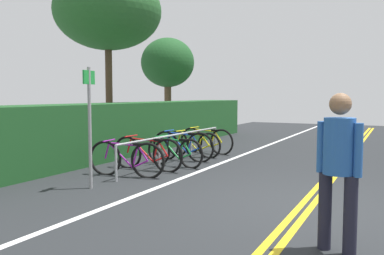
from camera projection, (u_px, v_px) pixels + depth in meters
name	position (u px, v px, depth m)	size (l,w,h in m)	color
ground_plane	(306.00, 207.00, 6.22)	(36.50, 13.75, 0.05)	#232628
centre_line_yellow_inner	(312.00, 206.00, 6.18)	(32.85, 0.10, 0.00)	gold
centre_line_yellow_outer	(301.00, 205.00, 6.25)	(32.85, 0.10, 0.00)	gold
bike_lane_stripe_white	(156.00, 188.00, 7.40)	(32.85, 0.12, 0.00)	white
bike_rack	(176.00, 141.00, 10.04)	(4.85, 0.05, 0.72)	#9EA0A5
bicycle_0	(126.00, 159.00, 8.43)	(0.46, 1.71, 0.77)	black
bicycle_1	(147.00, 154.00, 9.15)	(0.46, 1.83, 0.78)	black
bicycle_2	(174.00, 152.00, 9.68)	(0.49, 1.66, 0.72)	black
bicycle_3	(183.00, 146.00, 10.48)	(0.46, 1.76, 0.79)	black
bicycle_4	(193.00, 144.00, 11.17)	(0.46, 1.70, 0.72)	black
bicycle_5	(206.00, 141.00, 11.81)	(0.46, 1.75, 0.77)	black
pedestrian	(339.00, 162.00, 4.31)	(0.32, 0.47, 1.68)	#1E1E2D
sign_post_near	(90.00, 116.00, 7.28)	(0.36, 0.09, 2.15)	gray
hedge_backdrop	(135.00, 127.00, 12.36)	(13.80, 1.39, 1.44)	#1C4C21
tree_mid	(108.00, 12.00, 12.84)	(3.34, 3.34, 5.46)	#473323
tree_far_right	(168.00, 63.00, 17.97)	(2.32, 2.32, 4.14)	brown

